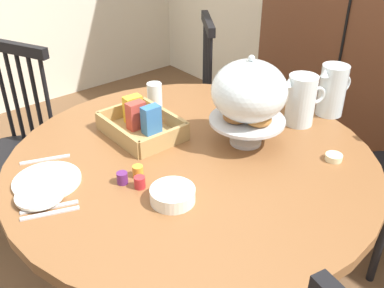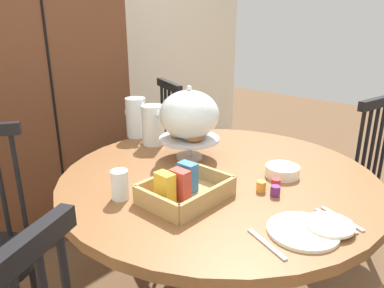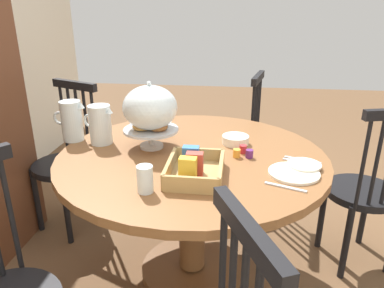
{
  "view_description": "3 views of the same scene",
  "coord_description": "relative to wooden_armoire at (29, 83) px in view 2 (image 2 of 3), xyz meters",
  "views": [
    {
      "loc": [
        0.98,
        -0.71,
        1.58
      ],
      "look_at": [
        -0.04,
        0.13,
        0.79
      ],
      "focal_mm": 40.9,
      "sensor_mm": 36.0,
      "label": 1
    },
    {
      "loc": [
        -1.17,
        -0.73,
        1.37
      ],
      "look_at": [
        -0.04,
        0.28,
        0.84
      ],
      "focal_mm": 34.33,
      "sensor_mm": 36.0,
      "label": 2
    },
    {
      "loc": [
        -1.69,
        -0.08,
        1.43
      ],
      "look_at": [
        -0.04,
        0.13,
        0.79
      ],
      "focal_mm": 34.13,
      "sensor_mm": 36.0,
      "label": 3
    }
  ],
  "objects": [
    {
      "name": "wall_back",
      "position": [
        0.17,
        0.33,
        0.32
      ],
      "size": [
        4.8,
        0.06,
        2.6
      ],
      "primitive_type": "cube",
      "color": "silver",
      "rests_on": "ground_plane"
    },
    {
      "name": "wooden_armoire",
      "position": [
        0.0,
        0.0,
        0.0
      ],
      "size": [
        1.18,
        0.6,
        1.96
      ],
      "color": "brown",
      "rests_on": "ground_plane"
    },
    {
      "name": "dining_table",
      "position": [
        0.13,
        -1.37,
        -0.43
      ],
      "size": [
        1.32,
        1.32,
        0.74
      ],
      "color": "brown",
      "rests_on": "ground_plane"
    },
    {
      "name": "windsor_chair_near_window",
      "position": [
        0.54,
        -0.49,
        -0.53
      ],
      "size": [
        0.44,
        0.44,
        0.97
      ],
      "color": "black",
      "rests_on": "ground_plane"
    },
    {
      "name": "windsor_chair_host_seat",
      "position": [
        1.07,
        -1.58,
        -0.53
      ],
      "size": [
        0.41,
        0.41,
        0.97
      ],
      "color": "black",
      "rests_on": "ground_plane"
    },
    {
      "name": "pastry_stand_with_dome",
      "position": [
        0.19,
        -1.15,
        -0.05
      ],
      "size": [
        0.28,
        0.28,
        0.34
      ],
      "color": "silver",
      "rests_on": "dining_table"
    },
    {
      "name": "orange_juice_pitcher",
      "position": [
        0.22,
        -0.87,
        -0.15
      ],
      "size": [
        0.12,
        0.19,
        0.21
      ],
      "color": "silver",
      "rests_on": "dining_table"
    },
    {
      "name": "milk_pitcher",
      "position": [
        0.24,
        -0.7,
        -0.15
      ],
      "size": [
        0.11,
        0.19,
        0.22
      ],
      "color": "silver",
      "rests_on": "dining_table"
    },
    {
      "name": "cereal_basket",
      "position": [
        -0.13,
        -1.41,
        -0.21
      ],
      "size": [
        0.32,
        0.24,
        0.12
      ],
      "color": "tan",
      "rests_on": "dining_table"
    },
    {
      "name": "china_plate_large",
      "position": [
        -0.04,
        -1.84,
        -0.24
      ],
      "size": [
        0.22,
        0.22,
        0.01
      ],
      "primitive_type": "cylinder",
      "color": "white",
      "rests_on": "dining_table"
    },
    {
      "name": "china_plate_small",
      "position": [
        0.03,
        -1.89,
        -0.23
      ],
      "size": [
        0.15,
        0.15,
        0.01
      ],
      "primitive_type": "cylinder",
      "color": "white",
      "rests_on": "china_plate_large"
    },
    {
      "name": "cereal_bowl",
      "position": [
        0.3,
        -1.58,
        -0.22
      ],
      "size": [
        0.14,
        0.14,
        0.04
      ],
      "primitive_type": "cylinder",
      "color": "white",
      "rests_on": "dining_table"
    },
    {
      "name": "drinking_glass",
      "position": [
        -0.28,
        -1.24,
        -0.19
      ],
      "size": [
        0.06,
        0.06,
        0.11
      ],
      "primitive_type": "cylinder",
      "color": "silver",
      "rests_on": "dining_table"
    },
    {
      "name": "butter_dish",
      "position": [
        0.47,
        -1.0,
        -0.23
      ],
      "size": [
        0.06,
        0.06,
        0.02
      ],
      "primitive_type": "cylinder",
      "color": "beige",
      "rests_on": "dining_table"
    },
    {
      "name": "jam_jar_strawberry",
      "position": [
        0.17,
        -1.62,
        -0.22
      ],
      "size": [
        0.04,
        0.04,
        0.04
      ],
      "primitive_type": "cylinder",
      "color": "#B7282D",
      "rests_on": "dining_table"
    },
    {
      "name": "jam_jar_apricot",
      "position": [
        0.12,
        -1.59,
        -0.22
      ],
      "size": [
        0.04,
        0.04,
        0.04
      ],
      "primitive_type": "cylinder",
      "color": "orange",
      "rests_on": "dining_table"
    },
    {
      "name": "jam_jar_grape",
      "position": [
        0.12,
        -1.65,
        -0.22
      ],
      "size": [
        0.04,
        0.04,
        0.04
      ],
      "primitive_type": "cylinder",
      "color": "#5B2366",
      "rests_on": "dining_table"
    },
    {
      "name": "table_knife",
      "position": [
        0.09,
        -1.88,
        -0.24
      ],
      "size": [
        0.07,
        0.16,
        0.01
      ],
      "primitive_type": "cube",
      "rotation": [
        0.0,
        0.0,
        4.35
      ],
      "color": "silver",
      "rests_on": "dining_table"
    },
    {
      "name": "dinner_fork",
      "position": [
        0.11,
        -1.9,
        -0.24
      ],
      "size": [
        0.07,
        0.16,
        0.01
      ],
      "primitive_type": "cube",
      "rotation": [
        0.0,
        0.0,
        4.35
      ],
      "color": "silver",
      "rests_on": "dining_table"
    },
    {
      "name": "soup_spoon",
      "position": [
        -0.18,
        -1.79,
        -0.24
      ],
      "size": [
        0.07,
        0.16,
        0.01
      ],
      "primitive_type": "cube",
      "rotation": [
        0.0,
        0.0,
        4.35
      ],
      "color": "silver",
      "rests_on": "dining_table"
    }
  ]
}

